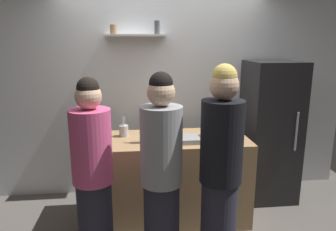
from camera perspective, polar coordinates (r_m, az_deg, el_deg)
name	(u,v)px	position (r m, az deg, el deg)	size (l,w,h in m)	color
back_wall_assembly	(162,92)	(4.05, -1.01, 4.19)	(4.80, 0.32, 2.60)	white
refrigerator	(270,131)	(4.09, 17.89, -2.75)	(0.60, 0.64, 1.72)	black
counter	(168,178)	(3.56, 0.00, -11.29)	(1.71, 0.73, 0.93)	#9E7A51
baking_pan	(183,140)	(3.27, 2.70, -4.34)	(0.34, 0.24, 0.05)	gray
utensil_holder	(124,131)	(3.47, -7.99, -2.72)	(0.10, 0.10, 0.22)	#B2B2B7
wine_bottle_pale_glass	(224,123)	(3.54, 10.03, -1.35)	(0.08, 0.08, 0.34)	#B2BFB2
wine_bottle_dark_glass	(145,132)	(3.22, -4.25, -2.99)	(0.07, 0.07, 0.31)	black
water_bottle_plastic	(212,127)	(3.48, 7.88, -2.05)	(0.09, 0.09, 0.23)	silver
person_grey_hoodie	(161,178)	(2.64, -1.19, -11.13)	(0.34, 0.34, 1.72)	#262633
person_blonde	(220,175)	(2.63, 9.43, -10.48)	(0.34, 0.34, 1.79)	#262633
person_pink_top	(93,177)	(2.79, -13.35, -10.74)	(0.34, 0.34, 1.67)	#262633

